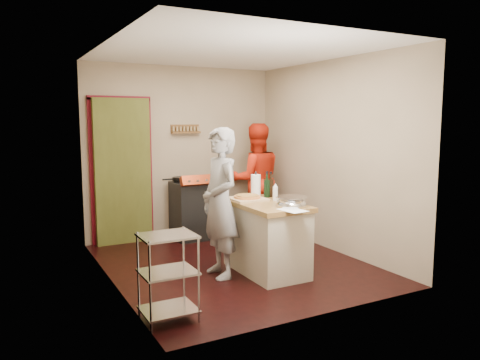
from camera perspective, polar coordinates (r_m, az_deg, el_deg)
name	(u,v)px	position (r m, az deg, el deg)	size (l,w,h in m)	color
floor	(234,264)	(5.96, -0.74, -10.16)	(3.50, 3.50, 0.00)	black
back_wall	(141,164)	(7.14, -11.96, 1.88)	(3.00, 0.44, 2.60)	tan
left_wall	(109,166)	(5.19, -15.64, 1.62)	(0.04, 3.50, 2.60)	tan
right_wall	(331,156)	(6.53, 11.04, 2.89)	(0.04, 3.50, 2.60)	tan
ceiling	(234,50)	(5.74, -0.79, 15.53)	(3.00, 3.50, 0.02)	white
stove	(194,209)	(7.13, -5.67, -3.55)	(0.60, 0.63, 1.00)	black
wire_shelving	(168,273)	(4.29, -8.76, -11.15)	(0.48, 0.40, 0.80)	silver
island	(267,235)	(5.55, 3.25, -6.70)	(0.65, 1.25, 1.15)	#B3AD98
person_stripe	(220,203)	(5.32, -2.44, -2.81)	(0.62, 0.41, 1.71)	#A0A0A5
person_red	(256,180)	(7.28, 1.91, 0.06)	(0.84, 0.66, 1.74)	red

